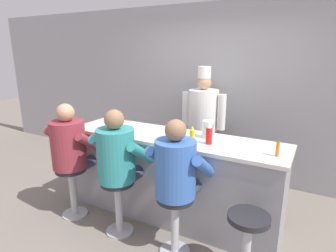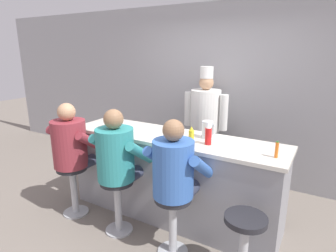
{
  "view_description": "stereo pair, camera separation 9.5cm",
  "coord_description": "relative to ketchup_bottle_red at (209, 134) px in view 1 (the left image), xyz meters",
  "views": [
    {
      "loc": [
        1.46,
        -2.42,
        2.01
      ],
      "look_at": [
        -0.04,
        0.31,
        1.16
      ],
      "focal_mm": 30.0,
      "sensor_mm": 36.0,
      "label": 1
    },
    {
      "loc": [
        1.54,
        -2.38,
        2.01
      ],
      "look_at": [
        -0.04,
        0.31,
        1.16
      ],
      "focal_mm": 30.0,
      "sensor_mm": 36.0,
      "label": 2
    }
  ],
  "objects": [
    {
      "name": "ground_plane",
      "position": [
        -0.48,
        -0.27,
        -1.15
      ],
      "size": [
        20.0,
        20.0,
        0.0
      ],
      "primitive_type": "plane",
      "color": "slate"
    },
    {
      "name": "wall_back",
      "position": [
        -0.48,
        1.54,
        0.2
      ],
      "size": [
        10.0,
        0.06,
        2.7
      ],
      "color": "#99999E",
      "rests_on": "ground_plane"
    },
    {
      "name": "diner_counter",
      "position": [
        -0.48,
        0.08,
        -0.63
      ],
      "size": [
        2.62,
        0.68,
        1.04
      ],
      "color": "gray",
      "rests_on": "ground_plane"
    },
    {
      "name": "ketchup_bottle_red",
      "position": [
        0.0,
        0.0,
        0.0
      ],
      "size": [
        0.07,
        0.07,
        0.24
      ],
      "color": "red",
      "rests_on": "diner_counter"
    },
    {
      "name": "mustard_bottle_yellow",
      "position": [
        -0.14,
        -0.12,
        -0.01
      ],
      "size": [
        0.06,
        0.06,
        0.21
      ],
      "color": "yellow",
      "rests_on": "diner_counter"
    },
    {
      "name": "hot_sauce_bottle_orange",
      "position": [
        0.69,
        -0.03,
        -0.03
      ],
      "size": [
        0.03,
        0.03,
        0.16
      ],
      "color": "orange",
      "rests_on": "diner_counter"
    },
    {
      "name": "water_pitcher_clear",
      "position": [
        -0.09,
        0.2,
        -0.01
      ],
      "size": [
        0.14,
        0.12,
        0.2
      ],
      "color": "silver",
      "rests_on": "diner_counter"
    },
    {
      "name": "breakfast_plate",
      "position": [
        -1.03,
        -0.12,
        -0.1
      ],
      "size": [
        0.26,
        0.26,
        0.05
      ],
      "color": "white",
      "rests_on": "diner_counter"
    },
    {
      "name": "cereal_bowl",
      "position": [
        -0.33,
        -0.13,
        -0.09
      ],
      "size": [
        0.16,
        0.16,
        0.05
      ],
      "color": "#B24C47",
      "rests_on": "diner_counter"
    },
    {
      "name": "coffee_mug_blue",
      "position": [
        -1.37,
        0.1,
        -0.07
      ],
      "size": [
        0.13,
        0.08,
        0.09
      ],
      "color": "#4C7AB2",
      "rests_on": "diner_counter"
    },
    {
      "name": "diner_seated_maroon",
      "position": [
        -1.55,
        -0.48,
        -0.27
      ],
      "size": [
        0.61,
        0.6,
        1.42
      ],
      "color": "#B2B5BA",
      "rests_on": "ground_plane"
    },
    {
      "name": "diner_seated_teal",
      "position": [
        -0.84,
        -0.48,
        -0.27
      ],
      "size": [
        0.61,
        0.6,
        1.42
      ],
      "color": "#B2B5BA",
      "rests_on": "ground_plane"
    },
    {
      "name": "diner_seated_blue",
      "position": [
        -0.13,
        -0.48,
        -0.28
      ],
      "size": [
        0.6,
        0.59,
        1.4
      ],
      "color": "#B2B5BA",
      "rests_on": "ground_plane"
    },
    {
      "name": "empty_stool_round",
      "position": [
        0.58,
        -0.52,
        -0.71
      ],
      "size": [
        0.37,
        0.37,
        0.65
      ],
      "color": "#B2B5BA",
      "rests_on": "ground_plane"
    },
    {
      "name": "cook_in_whites_near",
      "position": [
        -0.54,
        1.19,
        -0.17
      ],
      "size": [
        0.69,
        0.44,
        1.77
      ],
      "color": "#232328",
      "rests_on": "ground_plane"
    }
  ]
}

